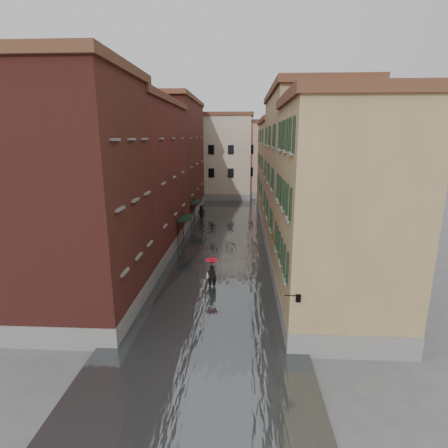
# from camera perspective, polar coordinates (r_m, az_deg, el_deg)

# --- Properties ---
(ground) EXTENTS (120.00, 120.00, 0.00)m
(ground) POSITION_cam_1_polar(r_m,az_deg,el_deg) (22.66, -1.94, -11.86)
(ground) COLOR slate
(ground) RESTS_ON ground
(floodwater) EXTENTS (10.00, 60.00, 0.20)m
(floodwater) POSITION_cam_1_polar(r_m,az_deg,el_deg) (34.76, -0.09, -2.32)
(floodwater) COLOR #4A4F52
(floodwater) RESTS_ON ground
(building_left_near) EXTENTS (6.00, 8.00, 13.00)m
(building_left_near) POSITION_cam_1_polar(r_m,az_deg,el_deg) (20.60, -22.43, 3.49)
(building_left_near) COLOR maroon
(building_left_near) RESTS_ON ground
(building_left_mid) EXTENTS (6.00, 14.00, 12.50)m
(building_left_mid) POSITION_cam_1_polar(r_m,az_deg,el_deg) (30.82, -13.72, 6.86)
(building_left_mid) COLOR #5C241D
(building_left_mid) RESTS_ON ground
(building_left_far) EXTENTS (6.00, 16.00, 14.00)m
(building_left_far) POSITION_cam_1_polar(r_m,az_deg,el_deg) (45.26, -8.33, 10.24)
(building_left_far) COLOR maroon
(building_left_far) RESTS_ON ground
(building_right_near) EXTENTS (6.00, 8.00, 11.50)m
(building_right_near) POSITION_cam_1_polar(r_m,az_deg,el_deg) (19.46, 18.37, 1.01)
(building_right_near) COLOR #93794B
(building_right_near) RESTS_ON ground
(building_right_mid) EXTENTS (6.00, 14.00, 13.00)m
(building_right_mid) POSITION_cam_1_polar(r_m,az_deg,el_deg) (29.94, 13.08, 7.17)
(building_right_mid) COLOR tan
(building_right_mid) RESTS_ON ground
(building_right_far) EXTENTS (6.00, 16.00, 11.50)m
(building_right_far) POSITION_cam_1_polar(r_m,az_deg,el_deg) (44.79, 9.78, 8.54)
(building_right_far) COLOR #93794B
(building_right_far) RESTS_ON ground
(building_end_cream) EXTENTS (12.00, 9.00, 13.00)m
(building_end_cream) POSITION_cam_1_polar(r_m,az_deg,el_deg) (58.60, -1.70, 10.72)
(building_end_cream) COLOR beige
(building_end_cream) RESTS_ON ground
(building_end_pink) EXTENTS (10.00, 9.00, 12.00)m
(building_end_pink) POSITION_cam_1_polar(r_m,az_deg,el_deg) (60.57, 7.12, 10.26)
(building_end_pink) COLOR tan
(building_end_pink) RESTS_ON ground
(awning_near) EXTENTS (1.09, 3.09, 2.80)m
(awning_near) POSITION_cam_1_polar(r_m,az_deg,el_deg) (32.73, -6.37, 0.84)
(awning_near) COLOR black
(awning_near) RESTS_ON ground
(awning_far) EXTENTS (1.09, 2.77, 2.80)m
(awning_far) POSITION_cam_1_polar(r_m,az_deg,el_deg) (40.57, -4.54, 3.44)
(awning_far) COLOR black
(awning_far) RESTS_ON ground
(wall_lantern) EXTENTS (0.71, 0.22, 0.35)m
(wall_lantern) POSITION_cam_1_polar(r_m,az_deg,el_deg) (16.07, 11.93, -11.68)
(wall_lantern) COLOR black
(wall_lantern) RESTS_ON ground
(window_planters) EXTENTS (0.59, 10.67, 0.84)m
(window_planters) POSITION_cam_1_polar(r_m,az_deg,el_deg) (21.95, 8.91, -3.05)
(window_planters) COLOR #996232
(window_planters) RESTS_ON ground
(pedestrian_main) EXTENTS (0.92, 0.92, 2.06)m
(pedestrian_main) POSITION_cam_1_polar(r_m,az_deg,el_deg) (23.34, -2.01, -7.76)
(pedestrian_main) COLOR black
(pedestrian_main) RESTS_ON ground
(pedestrian_far) EXTENTS (1.10, 0.98, 1.89)m
(pedestrian_far) POSITION_cam_1_polar(r_m,az_deg,el_deg) (42.15, -3.70, 1.76)
(pedestrian_far) COLOR black
(pedestrian_far) RESTS_ON ground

